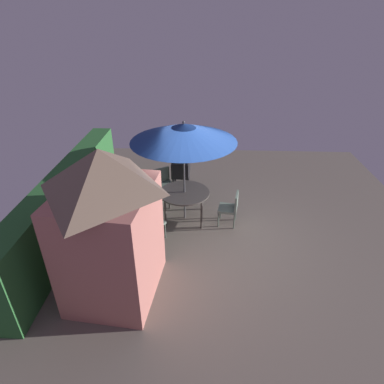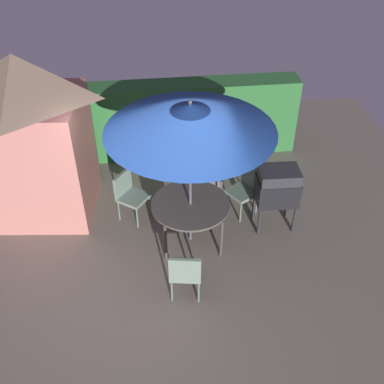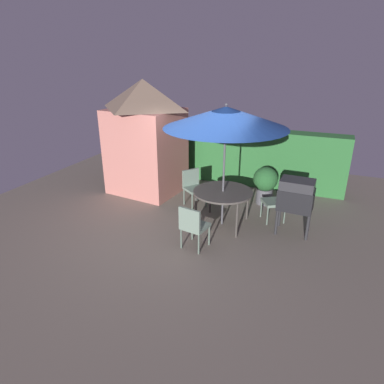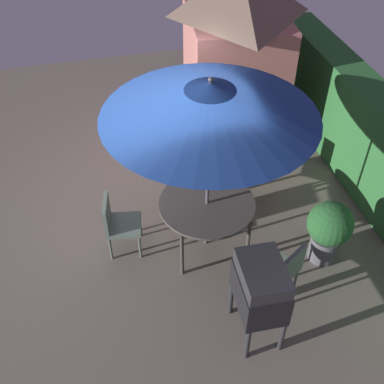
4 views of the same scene
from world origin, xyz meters
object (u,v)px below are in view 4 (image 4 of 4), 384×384
object	(u,v)px
garden_shed	(235,56)
potted_plant_by_shed	(329,229)
chair_toward_hedge	(236,164)
chair_far_side	(282,269)
patio_umbrella	(210,99)
chair_near_shed	(117,222)
patio_table	(207,206)
bbq_grill	(260,288)

from	to	relation	value
garden_shed	potted_plant_by_shed	world-z (taller)	garden_shed
potted_plant_by_shed	chair_toward_hedge	bearing A→B (deg)	-155.06
chair_far_side	chair_toward_hedge	xyz separation A→B (m)	(-2.08, 0.07, 0.00)
patio_umbrella	chair_near_shed	xyz separation A→B (m)	(-0.21, -1.20, -1.86)
garden_shed	patio_umbrella	distance (m)	2.93
chair_far_side	patio_umbrella	bearing A→B (deg)	-148.11
garden_shed	patio_umbrella	xyz separation A→B (m)	(2.55, -1.17, 0.86)
garden_shed	patio_table	world-z (taller)	garden_shed
bbq_grill	chair_far_side	distance (m)	0.71
patio_umbrella	chair_toward_hedge	size ratio (longest dim) A/B	2.95
chair_near_shed	chair_toward_hedge	world-z (taller)	same
chair_toward_hedge	bbq_grill	bearing A→B (deg)	-12.27
garden_shed	chair_near_shed	xyz separation A→B (m)	(2.34, -2.37, -1.00)
patio_table	chair_near_shed	xyz separation A→B (m)	(-0.21, -1.20, -0.22)
patio_table	chair_far_side	xyz separation A→B (m)	(1.08, 0.67, -0.22)
garden_shed	patio_table	size ratio (longest dim) A/B	2.30
potted_plant_by_shed	garden_shed	bearing A→B (deg)	-173.86
garden_shed	potted_plant_by_shed	xyz separation A→B (m)	(3.18, 0.34, -0.96)
chair_far_side	potted_plant_by_shed	distance (m)	0.95
patio_table	garden_shed	bearing A→B (deg)	155.43
chair_toward_hedge	chair_far_side	bearing A→B (deg)	-2.06
patio_umbrella	chair_toward_hedge	distance (m)	2.24
patio_umbrella	chair_toward_hedge	world-z (taller)	patio_umbrella
garden_shed	bbq_grill	distance (m)	4.22
bbq_grill	chair_near_shed	distance (m)	2.24
patio_table	patio_umbrella	distance (m)	1.64
bbq_grill	chair_far_side	world-z (taller)	bbq_grill
garden_shed	potted_plant_by_shed	bearing A→B (deg)	6.14
patio_table	patio_umbrella	xyz separation A→B (m)	(-0.00, 0.00, 1.64)
chair_near_shed	bbq_grill	bearing A→B (deg)	39.26
garden_shed	chair_near_shed	size ratio (longest dim) A/B	3.31
patio_umbrella	potted_plant_by_shed	xyz separation A→B (m)	(0.63, 1.51, -1.83)
chair_far_side	chair_toward_hedge	size ratio (longest dim) A/B	1.00
patio_table	patio_umbrella	world-z (taller)	patio_umbrella
patio_table	chair_far_side	distance (m)	1.29
bbq_grill	patio_umbrella	bearing A→B (deg)	-172.40
patio_umbrella	chair_far_side	size ratio (longest dim) A/B	2.95
garden_shed	potted_plant_by_shed	size ratio (longest dim) A/B	3.10
garden_shed	chair_far_side	world-z (taller)	garden_shed
patio_table	potted_plant_by_shed	xyz separation A→B (m)	(0.63, 1.51, -0.18)
chair_near_shed	potted_plant_by_shed	distance (m)	2.84
garden_shed	patio_table	distance (m)	2.91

